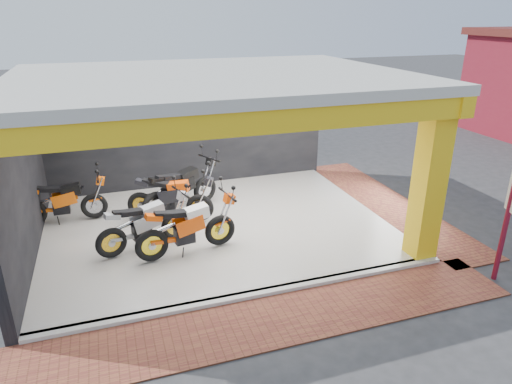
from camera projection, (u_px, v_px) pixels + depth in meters
ground at (241, 269)px, 9.37m from camera, size 80.00×80.00×0.00m
showroom_floor at (217, 226)px, 11.11m from camera, size 8.00×6.00×0.10m
showroom_ceiling at (212, 78)px, 9.80m from camera, size 8.40×6.40×0.20m
back_wall at (190, 129)px, 13.22m from camera, size 8.20×0.20×3.50m
left_wall at (19, 179)px, 9.27m from camera, size 0.20×6.20×3.50m
corner_column at (429, 181)px, 9.17m from camera, size 0.50×0.50×3.50m
header_beam_front at (257, 121)px, 7.27m from camera, size 8.40×0.30×0.40m
header_beam_right at (373, 83)px, 11.09m from camera, size 0.30×6.40×0.40m
floor_kerb at (257, 294)px, 8.45m from camera, size 8.00×0.20×0.10m
paver_front at (272, 321)px, 7.77m from camera, size 9.00×1.40×0.03m
paver_right at (387, 203)px, 12.54m from camera, size 1.40×7.00×0.03m
signpost at (507, 217)px, 8.54m from camera, size 0.14×0.33×2.44m
moto_hero at (220, 216)px, 9.84m from camera, size 2.44×1.22×1.43m
moto_row_a at (174, 213)px, 10.09m from camera, size 2.36×1.40×1.36m
moto_row_b at (204, 177)px, 12.08m from camera, size 2.55×1.85×1.47m
moto_row_c at (199, 195)px, 11.02m from camera, size 2.43×1.70×1.40m
moto_row_d at (93, 194)px, 11.16m from camera, size 2.17×0.84×1.31m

